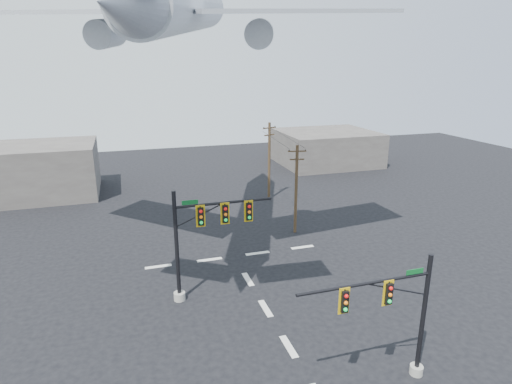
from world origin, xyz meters
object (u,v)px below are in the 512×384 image
object	(u,v)px
signal_mast_far	(201,238)
utility_pole_b	(269,160)
signal_mast_near	(398,318)
airliner	(182,8)
utility_pole_a	(296,188)

from	to	relation	value
signal_mast_far	utility_pole_b	size ratio (longest dim) A/B	0.86
signal_mast_near	airliner	xyz separation A→B (m)	(-6.86, 17.58, 15.09)
signal_mast_near	utility_pole_a	size ratio (longest dim) A/B	0.86
airliner	utility_pole_b	bearing A→B (deg)	-22.31
signal_mast_far	airliner	xyz separation A→B (m)	(0.48, 6.99, 14.43)
signal_mast_far	airliner	distance (m)	16.04
signal_mast_near	signal_mast_far	xyz separation A→B (m)	(-7.34, 10.59, 0.66)
utility_pole_a	airliner	distance (m)	17.45
signal_mast_far	utility_pole_b	distance (m)	21.99
utility_pole_a	signal_mast_near	bearing A→B (deg)	-85.47
signal_mast_far	airliner	world-z (taller)	airliner
signal_mast_near	utility_pole_b	bearing A→B (deg)	82.61
utility_pole_a	utility_pole_b	xyz separation A→B (m)	(0.98, 10.21, 0.33)
airliner	signal_mast_near	bearing A→B (deg)	-139.17
signal_mast_near	airliner	distance (m)	24.16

